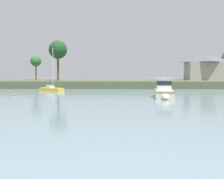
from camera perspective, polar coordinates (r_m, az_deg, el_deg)
far_shore_bank at (r=101.51m, az=1.24°, el=1.26°), size 248.09×48.23×1.92m
sailboat_yellow at (r=69.72m, az=-11.04°, el=-0.13°), size 6.10×5.23×9.95m
cruiser_cream at (r=50.07m, az=9.53°, el=-0.69°), size 3.73×10.87×5.49m
mooring_buoy_orange at (r=57.05m, az=-17.36°, el=-0.98°), size 0.46×0.46×0.51m
shore_tree_inland_c at (r=109.20m, az=19.81°, el=4.94°), size 4.76×4.76×9.09m
shore_tree_center at (r=91.53m, az=-9.91°, el=7.17°), size 5.30×5.30×11.55m
shore_tree_right_mid at (r=101.03m, az=-13.82°, el=5.07°), size 3.43×3.43×7.68m
cottage_behind_trees at (r=100.47m, az=16.77°, el=4.03°), size 12.28×10.09×7.98m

